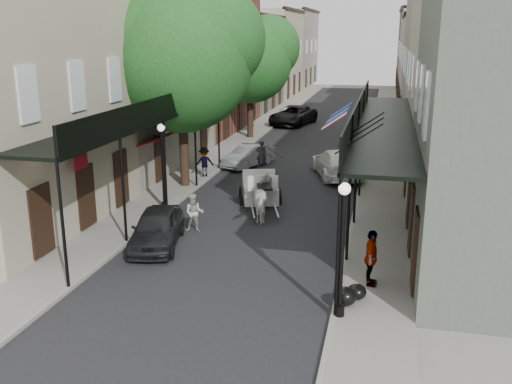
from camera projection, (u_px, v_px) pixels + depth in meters
The scene contains 24 objects.
ground at pixel (215, 276), 18.19m from camera, with size 140.00×140.00×0.00m, color gray.
road at pixel (305, 152), 36.96m from camera, with size 8.00×90.00×0.01m, color black.
sidewalk_left at pixel (231, 148), 38.02m from camera, with size 2.20×90.00×0.12m, color gray.
sidewalk_right at pixel (384, 155), 35.87m from camera, with size 2.20×90.00×0.12m, color gray.
building_row_left at pixel (220, 61), 46.78m from camera, with size 5.00×80.00×10.50m, color #A49D83.
building_row_right at pixel (438, 63), 43.07m from camera, with size 5.00×80.00×10.50m, color gray.
gallery_left at pixel (154, 115), 24.68m from camera, with size 2.20×18.05×4.88m.
gallery_right at pixel (380, 122), 22.62m from camera, with size 2.20×18.05×4.88m.
tree_near at pixel (190, 54), 26.89m from camera, with size 7.31×6.80×9.63m.
tree_far at pixel (256, 57), 40.22m from camera, with size 6.45×6.00×8.61m.
lamppost_right_near at pixel (342, 249), 14.88m from camera, with size 0.32×0.32×3.71m.
lamppost_left at pixel (163, 166), 24.15m from camera, with size 0.32×0.32×3.71m.
lamppost_right_far at pixel (370, 128), 33.65m from camera, with size 0.32×0.32×3.71m.
horse at pixel (265, 198), 23.50m from camera, with size 0.97×2.12×1.79m, color silver.
carriage at pixel (260, 176), 26.11m from camera, with size 2.33×2.95×2.99m.
pedestrian_walking at pixel (194, 213), 22.03m from camera, with size 0.74×0.57×1.51m, color #B0B0A6.
pedestrian_sidewalk_left at pixel (204, 162), 30.05m from camera, with size 1.01×0.58×1.56m, color gray.
pedestrian_sidewalk_right at pixel (371, 258), 17.02m from camera, with size 1.02×0.43×1.74m, color gray.
car_left_near at pixel (157, 228), 20.58m from camera, with size 1.61×4.00×1.36m, color black.
car_left_mid at pixel (248, 156), 32.85m from camera, with size 1.31×3.76×1.24m, color #9C9CA2.
car_left_far at pixel (293, 115), 47.65m from camera, with size 2.63×5.70×1.58m, color black.
car_right_near at pixel (337, 163), 30.43m from camera, with size 2.08×5.11×1.48m, color white.
car_right_far at pixel (365, 128), 41.78m from camera, with size 1.77×4.39×1.50m, color black.
trash_bags at pixel (350, 295), 16.04m from camera, with size 0.90×1.05×0.55m.
Camera 1 is at (5.02, -16.08, 7.50)m, focal length 40.00 mm.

